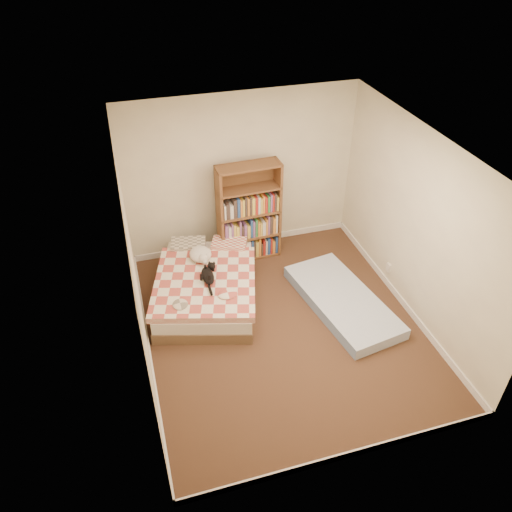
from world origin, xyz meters
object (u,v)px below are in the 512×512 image
object	(u,v)px
bed	(206,284)
white_dog	(201,254)
black_cat	(208,274)
floor_mattress	(342,301)
bookshelf	(249,224)

from	to	relation	value
bed	white_dog	distance (m)	0.43
bed	black_cat	size ratio (longest dim) A/B	3.42
floor_mattress	white_dog	size ratio (longest dim) A/B	4.00
black_cat	bookshelf	bearing A→B (deg)	74.50
bookshelf	white_dog	xyz separation A→B (m)	(-0.84, -0.51, -0.05)
bed	white_dog	world-z (taller)	white_dog
bookshelf	white_dog	distance (m)	0.98
bookshelf	white_dog	world-z (taller)	bookshelf
bookshelf	black_cat	xyz separation A→B (m)	(-0.84, -0.95, -0.07)
bed	bookshelf	distance (m)	1.22
bookshelf	black_cat	size ratio (longest dim) A/B	2.54
floor_mattress	black_cat	bearing A→B (deg)	152.41
bed	floor_mattress	world-z (taller)	bed
black_cat	white_dog	distance (m)	0.44
bookshelf	floor_mattress	bearing A→B (deg)	-61.38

